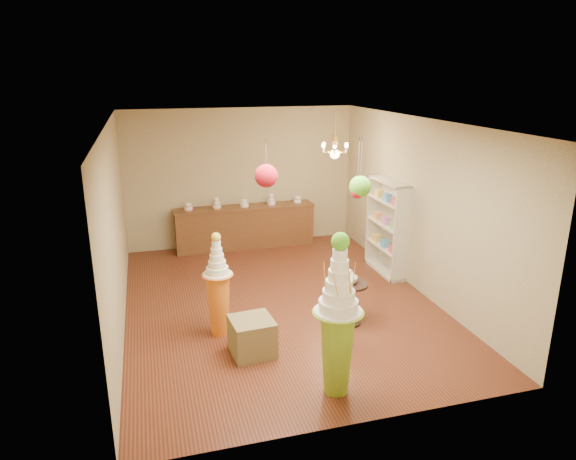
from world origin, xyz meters
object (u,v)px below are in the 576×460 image
object	(u,v)px
pedestal_green	(337,332)
sideboard	(245,226)
pedestal_orange	(218,296)
round_table	(350,298)

from	to	relation	value
pedestal_green	sideboard	size ratio (longest dim) A/B	0.67
pedestal_orange	round_table	world-z (taller)	pedestal_orange
pedestal_orange	round_table	xyz separation A→B (m)	(1.98, -0.21, -0.18)
pedestal_green	sideboard	bearing A→B (deg)	90.24
sideboard	round_table	xyz separation A→B (m)	(0.85, -3.99, -0.04)
pedestal_orange	round_table	size ratio (longest dim) A/B	2.30
round_table	pedestal_orange	bearing A→B (deg)	173.91
pedestal_green	sideboard	distance (m)	5.59
sideboard	round_table	world-z (taller)	sideboard
round_table	pedestal_green	bearing A→B (deg)	-117.58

